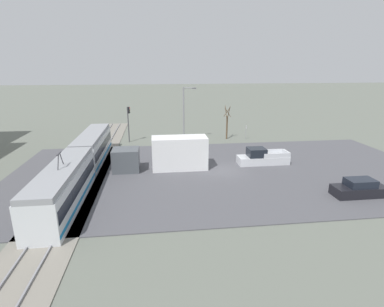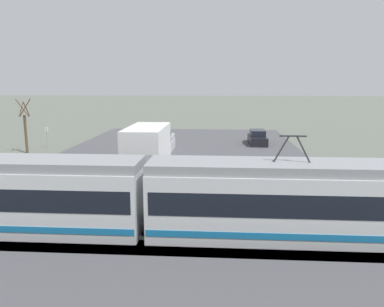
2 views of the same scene
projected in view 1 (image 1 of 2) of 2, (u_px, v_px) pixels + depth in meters
ground_plane at (224, 172)px, 32.44m from camera, size 320.00×320.00×0.00m
road_surface at (224, 171)px, 32.43m from camera, size 23.18×45.33×0.08m
rail_bed at (83, 177)px, 30.66m from camera, size 59.36×4.40×0.22m
light_rail_tram at (81, 163)px, 29.89m from camera, size 24.44×2.64×4.43m
box_truck at (167, 155)px, 32.64m from camera, size 2.56×10.20×3.56m
pickup_truck at (262, 158)px, 34.64m from camera, size 1.95×5.85×1.88m
sedan_car_0 at (359, 189)px, 26.11m from camera, size 1.80×4.61×1.53m
traffic_light_pole at (129, 119)px, 44.05m from camera, size 0.28×0.47×5.27m
street_tree at (227, 124)px, 46.27m from camera, size 1.22×1.01×5.16m
street_lamp_near_crossing at (185, 110)px, 44.85m from camera, size 0.36×1.95×8.01m
no_parking_sign at (246, 131)px, 46.25m from camera, size 0.32×0.08×2.17m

